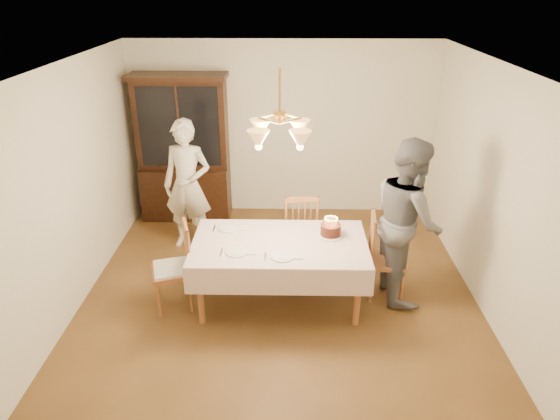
{
  "coord_description": "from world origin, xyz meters",
  "views": [
    {
      "loc": [
        0.09,
        -4.76,
        3.36
      ],
      "look_at": [
        0.0,
        0.2,
        1.05
      ],
      "focal_mm": 32.0,
      "sensor_mm": 36.0,
      "label": 1
    }
  ],
  "objects_px": {
    "dining_table": "(280,248)",
    "china_hutch": "(184,151)",
    "elderly_woman": "(188,186)",
    "birthday_cake": "(331,230)",
    "chair_far_side": "(299,232)"
  },
  "relations": [
    {
      "from": "dining_table",
      "to": "birthday_cake",
      "type": "distance_m",
      "value": 0.6
    },
    {
      "from": "china_hutch",
      "to": "chair_far_side",
      "type": "xyz_separation_m",
      "value": [
        1.69,
        -1.41,
        -0.6
      ]
    },
    {
      "from": "dining_table",
      "to": "elderly_woman",
      "type": "relative_size",
      "value": 1.08
    },
    {
      "from": "china_hutch",
      "to": "birthday_cake",
      "type": "bearing_deg",
      "value": -45.93
    },
    {
      "from": "dining_table",
      "to": "birthday_cake",
      "type": "height_order",
      "value": "birthday_cake"
    },
    {
      "from": "elderly_woman",
      "to": "birthday_cake",
      "type": "relative_size",
      "value": 5.89
    },
    {
      "from": "china_hutch",
      "to": "chair_far_side",
      "type": "distance_m",
      "value": 2.28
    },
    {
      "from": "dining_table",
      "to": "china_hutch",
      "type": "height_order",
      "value": "china_hutch"
    },
    {
      "from": "chair_far_side",
      "to": "birthday_cake",
      "type": "relative_size",
      "value": 3.33
    },
    {
      "from": "birthday_cake",
      "to": "chair_far_side",
      "type": "bearing_deg",
      "value": 115.79
    },
    {
      "from": "birthday_cake",
      "to": "china_hutch",
      "type": "bearing_deg",
      "value": 134.07
    },
    {
      "from": "china_hutch",
      "to": "birthday_cake",
      "type": "height_order",
      "value": "china_hutch"
    },
    {
      "from": "china_hutch",
      "to": "chair_far_side",
      "type": "height_order",
      "value": "china_hutch"
    },
    {
      "from": "china_hutch",
      "to": "birthday_cake",
      "type": "xyz_separation_m",
      "value": [
        2.02,
        -2.09,
        -0.22
      ]
    },
    {
      "from": "dining_table",
      "to": "elderly_woman",
      "type": "height_order",
      "value": "elderly_woman"
    }
  ]
}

